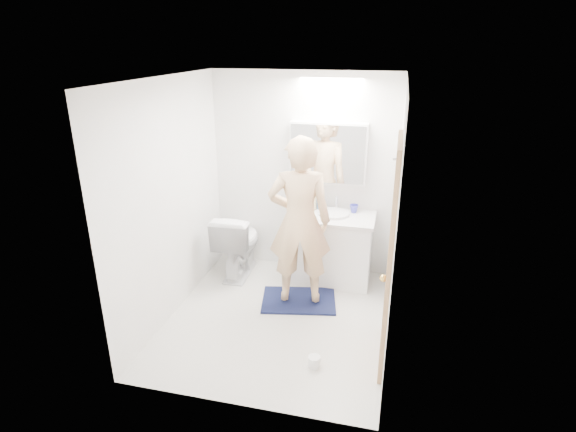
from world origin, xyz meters
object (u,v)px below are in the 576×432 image
(toilet, at_px, (238,243))
(soap_bottle_b, at_px, (321,203))
(soap_bottle_a, at_px, (313,201))
(toilet_paper_roll, at_px, (314,361))
(toothbrush_cup, at_px, (354,209))
(person, at_px, (300,222))
(vanity_cabinet, at_px, (332,249))
(medicine_cabinet, at_px, (328,153))

(toilet, height_order, soap_bottle_b, soap_bottle_b)
(soap_bottle_a, distance_m, toilet_paper_roll, 2.01)
(toothbrush_cup, bearing_deg, toilet_paper_roll, -94.00)
(soap_bottle_b, height_order, toothbrush_cup, soap_bottle_b)
(soap_bottle_b, distance_m, toothbrush_cup, 0.40)
(person, bearing_deg, vanity_cabinet, -125.41)
(vanity_cabinet, bearing_deg, toilet_paper_roll, -86.77)
(person, xyz_separation_m, soap_bottle_b, (0.09, 0.78, -0.05))
(toilet, bearing_deg, soap_bottle_b, -163.96)
(toilet, xyz_separation_m, soap_bottle_a, (0.87, 0.27, 0.52))
(toothbrush_cup, bearing_deg, toilet, -168.46)
(vanity_cabinet, relative_size, toothbrush_cup, 8.84)
(medicine_cabinet, distance_m, soap_bottle_b, 0.60)
(toothbrush_cup, bearing_deg, person, -122.77)
(toilet, height_order, person, person)
(toothbrush_cup, bearing_deg, vanity_cabinet, -143.41)
(person, relative_size, toilet_paper_roll, 16.41)
(soap_bottle_a, relative_size, toothbrush_cup, 2.06)
(vanity_cabinet, relative_size, medicine_cabinet, 1.02)
(vanity_cabinet, xyz_separation_m, medicine_cabinet, (-0.12, 0.21, 1.11))
(person, xyz_separation_m, toothbrush_cup, (0.49, 0.76, -0.08))
(soap_bottle_a, relative_size, toilet_paper_roll, 1.91)
(soap_bottle_b, relative_size, toothbrush_cup, 1.60)
(toothbrush_cup, height_order, toilet_paper_roll, toothbrush_cup)
(soap_bottle_a, xyz_separation_m, toothbrush_cup, (0.48, 0.01, -0.06))
(medicine_cabinet, bearing_deg, toothbrush_cup, -8.60)
(vanity_cabinet, bearing_deg, soap_bottle_a, 150.59)
(vanity_cabinet, height_order, medicine_cabinet, medicine_cabinet)
(vanity_cabinet, distance_m, person, 0.86)
(toilet, bearing_deg, soap_bottle_a, -164.13)
(toilet_paper_roll, bearing_deg, soap_bottle_b, 98.52)
(toilet, xyz_separation_m, soap_bottle_b, (0.95, 0.30, 0.50))
(soap_bottle_a, xyz_separation_m, soap_bottle_b, (0.09, 0.03, -0.02))
(medicine_cabinet, bearing_deg, vanity_cabinet, -61.27)
(person, bearing_deg, toothbrush_cup, -133.73)
(vanity_cabinet, height_order, toothbrush_cup, toothbrush_cup)
(toilet, relative_size, toothbrush_cup, 7.97)
(vanity_cabinet, xyz_separation_m, person, (-0.27, -0.60, 0.56))
(medicine_cabinet, relative_size, toothbrush_cup, 8.64)
(soap_bottle_b, xyz_separation_m, toothbrush_cup, (0.39, -0.02, -0.03))
(vanity_cabinet, distance_m, soap_bottle_b, 0.57)
(vanity_cabinet, height_order, toilet, toilet)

